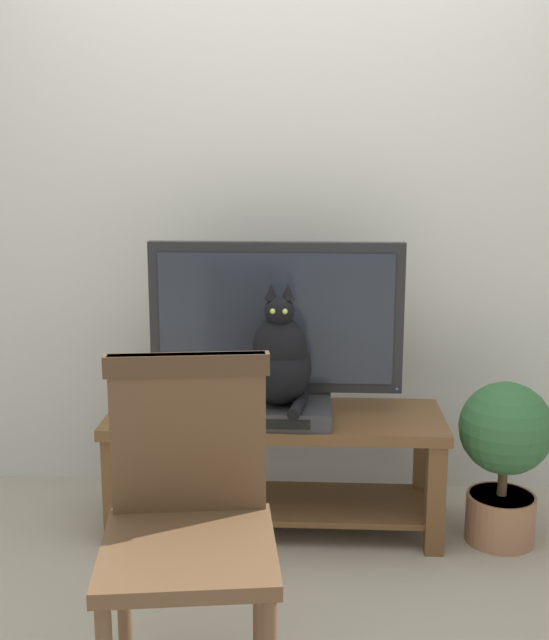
{
  "coord_description": "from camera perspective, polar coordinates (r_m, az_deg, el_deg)",
  "views": [
    {
      "loc": [
        0.14,
        -2.41,
        1.47
      ],
      "look_at": [
        -0.01,
        0.49,
        0.87
      ],
      "focal_mm": 44.15,
      "sensor_mm": 36.0,
      "label": 1
    }
  ],
  "objects": [
    {
      "name": "ground_plane",
      "position": [
        2.83,
        -0.29,
        -19.6
      ],
      "size": [
        12.0,
        12.0,
        0.0
      ],
      "primitive_type": "plane",
      "color": "gray"
    },
    {
      "name": "back_wall",
      "position": [
        3.46,
        0.7,
        10.54
      ],
      "size": [
        7.0,
        0.12,
        2.8
      ],
      "primitive_type": "cube",
      "color": "beige",
      "rests_on": "ground"
    },
    {
      "name": "tv_stand",
      "position": [
        3.17,
        0.05,
        -9.42
      ],
      "size": [
        1.32,
        0.46,
        0.48
      ],
      "color": "brown",
      "rests_on": "ground"
    },
    {
      "name": "tv",
      "position": [
        3.08,
        0.11,
        -0.17
      ],
      "size": [
        0.99,
        0.2,
        0.67
      ],
      "color": "black",
      "rests_on": "tv_stand"
    },
    {
      "name": "media_box",
      "position": [
        3.04,
        0.4,
        -6.66
      ],
      "size": [
        0.39,
        0.3,
        0.07
      ],
      "color": "#2D2D30",
      "rests_on": "tv_stand"
    },
    {
      "name": "cat",
      "position": [
        2.96,
        0.41,
        -2.87
      ],
      "size": [
        0.24,
        0.36,
        0.47
      ],
      "color": "black",
      "rests_on": "media_box"
    },
    {
      "name": "wooden_chair",
      "position": [
        2.16,
        -6.24,
        -13.41
      ],
      "size": [
        0.5,
        0.51,
        0.95
      ],
      "color": "#513823",
      "rests_on": "ground"
    },
    {
      "name": "book_stack",
      "position": [
        3.21,
        -8.68,
        -5.09
      ],
      "size": [
        0.26,
        0.19,
        0.14
      ],
      "color": "#B2332D",
      "rests_on": "tv_stand"
    },
    {
      "name": "potted_plant",
      "position": [
        3.17,
        16.32,
        -9.05
      ],
      "size": [
        0.35,
        0.35,
        0.64
      ],
      "color": "#9E6B4C",
      "rests_on": "ground"
    }
  ]
}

